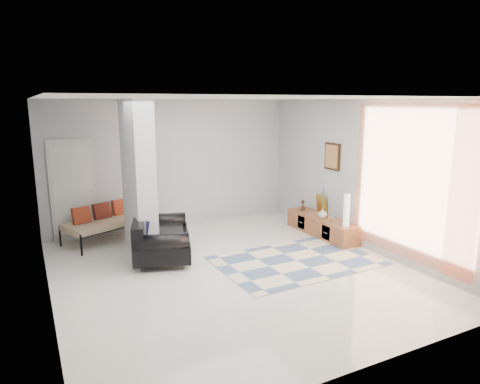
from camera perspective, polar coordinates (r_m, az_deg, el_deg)
name	(u,v)px	position (r m, az deg, el deg)	size (l,w,h in m)	color
floor	(232,271)	(7.20, -1.06, -10.47)	(6.00, 6.00, 0.00)	silver
ceiling	(231,98)	(6.66, -1.15, 12.41)	(6.00, 6.00, 0.00)	white
wall_back	(173,164)	(9.54, -8.99, 3.70)	(6.00, 6.00, 0.00)	#AFB1B4
wall_front	(365,242)	(4.38, 16.39, -6.47)	(6.00, 6.00, 0.00)	#AFB1B4
wall_left	(42,207)	(6.14, -24.87, -1.84)	(6.00, 6.00, 0.00)	#AFB1B4
wall_right	(364,175)	(8.34, 16.17, 2.19)	(6.00, 6.00, 0.00)	#AFB1B4
partition_column	(138,178)	(7.92, -13.41, 1.83)	(0.35, 1.20, 2.80)	silver
hallway_door	(73,190)	(9.15, -21.42, 0.24)	(0.85, 0.06, 2.04)	beige
curtain	(410,183)	(7.49, 21.72, 1.13)	(2.55, 2.55, 0.00)	orange
wall_art	(332,156)	(8.96, 12.21, 4.65)	(0.04, 0.45, 0.55)	#331C0E
media_console	(322,226)	(9.13, 10.82, -4.43)	(0.45, 1.91, 0.80)	brown
loveseat	(158,238)	(7.86, -10.83, -5.99)	(1.38, 1.82, 0.76)	silver
daybed	(112,220)	(9.03, -16.68, -3.54)	(2.09, 1.48, 0.77)	black
area_rug	(297,261)	(7.68, 7.57, -9.06)	(2.76, 1.84, 0.01)	beige
cylinder_lamp	(347,210)	(8.41, 14.03, -2.40)	(0.11, 0.11, 0.63)	white
bronze_figurine	(303,205)	(9.50, 8.37, -1.77)	(0.11, 0.11, 0.23)	black
vase	(322,213)	(8.96, 10.94, -2.80)	(0.19, 0.19, 0.20)	silver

